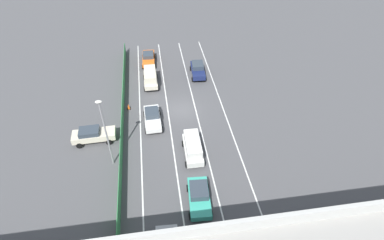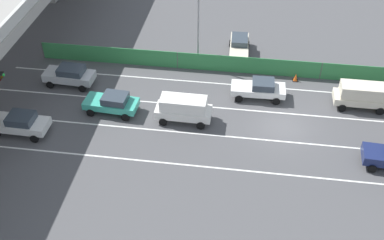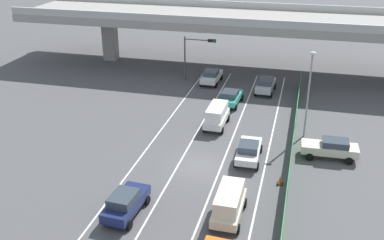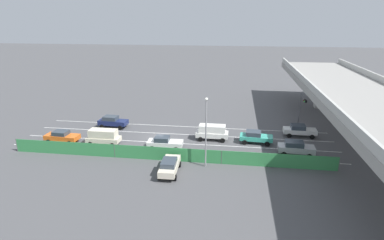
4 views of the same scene
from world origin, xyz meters
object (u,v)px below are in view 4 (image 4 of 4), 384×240
object	(u,v)px
car_taxi_orange	(62,136)
parked_sedan_cream	(170,166)
traffic_cone	(134,154)
car_van_cream	(103,136)
street_lamp	(206,126)
car_taxi_teal	(255,137)
car_hatchback_white	(299,130)
car_van_white	(212,132)
car_sedan_silver	(296,147)
car_sedan_white	(164,142)
car_sedan_navy	(113,121)
traffic_light	(302,106)

from	to	relation	value
car_taxi_orange	parked_sedan_cream	size ratio (longest dim) A/B	0.98
parked_sedan_cream	traffic_cone	world-z (taller)	parked_sedan_cream
car_van_cream	street_lamp	xyz separation A→B (m)	(4.46, 13.86, 3.57)
car_taxi_orange	car_taxi_teal	size ratio (longest dim) A/B	1.04
car_hatchback_white	car_van_white	xyz separation A→B (m)	(3.11, -12.02, 0.29)
parked_sedan_cream	car_van_white	bearing A→B (deg)	160.24
car_hatchback_white	parked_sedan_cream	xyz separation A→B (m)	(13.47, -15.75, 0.02)
parked_sedan_cream	traffic_cone	xyz separation A→B (m)	(-3.68, -5.18, -0.58)
car_sedan_silver	car_taxi_teal	size ratio (longest dim) A/B	1.00
car_hatchback_white	car_sedan_white	world-z (taller)	car_hatchback_white
car_taxi_orange	car_van_cream	bearing A→B (deg)	90.44
car_taxi_teal	parked_sedan_cream	world-z (taller)	parked_sedan_cream
car_van_white	parked_sedan_cream	xyz separation A→B (m)	(10.36, -3.72, -0.27)
car_hatchback_white	car_taxi_orange	xyz separation A→B (m)	(6.85, -31.78, -0.02)
car_sedan_navy	traffic_cone	xyz separation A→B (m)	(9.70, 6.46, -0.61)
street_lamp	car_van_white	bearing A→B (deg)	179.38
car_van_white	car_van_cream	bearing A→B (deg)	-75.16
car_sedan_white	car_van_cream	xyz separation A→B (m)	(-0.17, -8.18, 0.31)
car_van_white	street_lamp	world-z (taller)	street_lamp
car_sedan_navy	car_taxi_teal	xyz separation A→B (m)	(3.32, 21.15, -0.07)
car_sedan_navy	car_hatchback_white	bearing A→B (deg)	90.19
car_van_cream	car_taxi_teal	xyz separation A→B (m)	(-3.39, 19.73, -0.29)
car_hatchback_white	traffic_cone	bearing A→B (deg)	-64.93
car_van_white	car_sedan_navy	distance (m)	15.66
traffic_light	street_lamp	xyz separation A→B (m)	(13.32, -12.49, 0.89)
car_van_cream	parked_sedan_cream	xyz separation A→B (m)	(6.67, 10.23, -0.26)
car_sedan_silver	car_van_white	distance (m)	11.00
car_van_white	car_van_cream	distance (m)	14.43
car_sedan_white	car_taxi_orange	xyz separation A→B (m)	(-0.12, -14.00, 0.01)
car_sedan_silver	traffic_light	bearing A→B (deg)	167.07
car_sedan_silver	street_lamp	world-z (taller)	street_lamp
car_taxi_teal	traffic_light	bearing A→B (deg)	129.52
car_sedan_silver	parked_sedan_cream	world-z (taller)	car_sedan_silver
car_hatchback_white	car_taxi_orange	bearing A→B (deg)	-77.84
parked_sedan_cream	car_taxi_orange	bearing A→B (deg)	-112.44
car_van_cream	car_taxi_teal	size ratio (longest dim) A/B	1.00
car_sedan_navy	street_lamp	size ratio (longest dim) A/B	0.55
car_van_white	street_lamp	xyz separation A→B (m)	(8.16, -0.09, 3.56)
car_sedan_silver	car_hatchback_white	bearing A→B (deg)	166.36
car_sedan_silver	car_taxi_teal	distance (m)	5.64
car_van_white	car_sedan_silver	bearing A→B (deg)	71.34
car_sedan_navy	car_van_cream	xyz separation A→B (m)	(6.71, 1.41, 0.22)
car_hatchback_white	car_van_cream	xyz separation A→B (m)	(6.81, -25.97, 0.28)
car_sedan_white	car_taxi_teal	world-z (taller)	car_taxi_teal
car_hatchback_white	traffic_light	size ratio (longest dim) A/B	0.83
car_sedan_silver	car_taxi_orange	distance (m)	30.18
car_sedan_white	car_taxi_teal	xyz separation A→B (m)	(-3.56, 11.55, 0.02)
car_sedan_white	car_taxi_orange	bearing A→B (deg)	-90.50
car_sedan_navy	traffic_light	world-z (taller)	traffic_light
car_van_cream	car_sedan_navy	bearing A→B (deg)	-168.11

